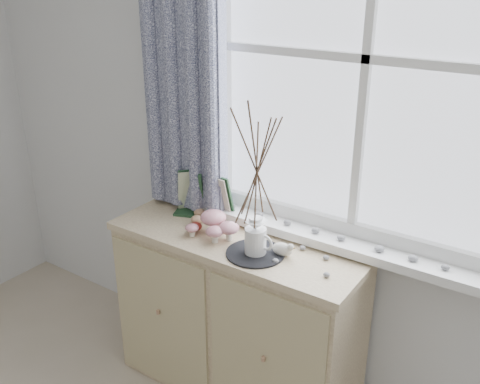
{
  "coord_description": "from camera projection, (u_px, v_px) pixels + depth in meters",
  "views": [
    {
      "loc": [
        1.05,
        -0.01,
        1.97
      ],
      "look_at": [
        -0.1,
        1.7,
        1.1
      ],
      "focal_mm": 40.0,
      "sensor_mm": 36.0,
      "label": 1
    }
  ],
  "objects": [
    {
      "name": "sideboard_pebbles",
      "position": [
        302.0,
        255.0,
        2.23
      ],
      "size": [
        0.33,
        0.22,
        0.02
      ],
      "color": "#9A999C",
      "rests_on": "sideboard"
    },
    {
      "name": "crocheted_doily",
      "position": [
        255.0,
        253.0,
        2.26
      ],
      "size": [
        0.25,
        0.25,
        0.01
      ],
      "primitive_type": "cylinder",
      "color": "black",
      "rests_on": "sideboard"
    },
    {
      "name": "songbird_figurine",
      "position": [
        282.0,
        249.0,
        2.24
      ],
      "size": [
        0.13,
        0.06,
        0.06
      ],
      "primitive_type": null,
      "rotation": [
        0.0,
        0.0,
        0.06
      ],
      "color": "beige",
      "rests_on": "sideboard"
    },
    {
      "name": "sideboard",
      "position": [
        237.0,
        316.0,
        2.57
      ],
      "size": [
        1.2,
        0.45,
        0.85
      ],
      "color": "beige",
      "rests_on": "ground"
    },
    {
      "name": "twig_pitcher",
      "position": [
        256.0,
        166.0,
        2.11
      ],
      "size": [
        0.27,
        0.27,
        0.69
      ],
      "rotation": [
        0.0,
        0.0,
        -0.13
      ],
      "color": "white",
      "rests_on": "crocheted_doily"
    },
    {
      "name": "botanical_book",
      "position": [
        200.0,
        195.0,
        2.55
      ],
      "size": [
        0.36,
        0.24,
        0.24
      ],
      "primitive_type": null,
      "rotation": [
        0.0,
        0.0,
        0.37
      ],
      "color": "#1F4125",
      "rests_on": "sideboard"
    },
    {
      "name": "wooden_eggs",
      "position": [
        197.0,
        219.0,
        2.51
      ],
      "size": [
        0.13,
        0.17,
        0.07
      ],
      "color": "#A7805D",
      "rests_on": "sideboard"
    },
    {
      "name": "toadstool_cluster",
      "position": [
        216.0,
        224.0,
        2.39
      ],
      "size": [
        0.24,
        0.17,
        0.11
      ],
      "color": "white",
      "rests_on": "sideboard"
    }
  ]
}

